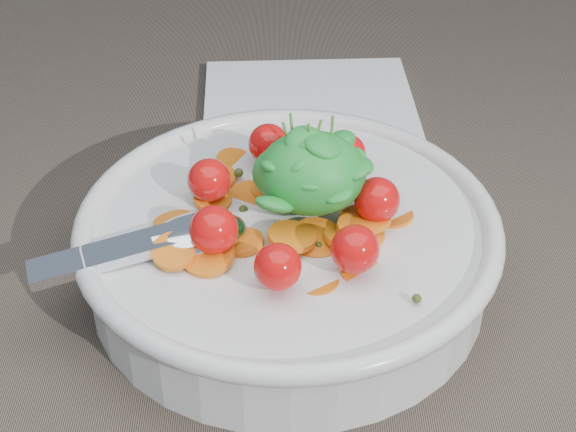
{
  "coord_description": "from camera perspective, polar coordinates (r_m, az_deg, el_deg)",
  "views": [
    {
      "loc": [
        0.01,
        -0.44,
        0.37
      ],
      "look_at": [
        0.01,
        -0.02,
        0.05
      ],
      "focal_mm": 55.0,
      "sensor_mm": 36.0,
      "label": 1
    }
  ],
  "objects": [
    {
      "name": "bowl",
      "position": [
        0.54,
        -0.0,
        -1.83
      ],
      "size": [
        0.28,
        0.26,
        0.11
      ],
      "color": "silver",
      "rests_on": "ground"
    },
    {
      "name": "napkin",
      "position": [
        0.73,
        1.39,
        7.14
      ],
      "size": [
        0.18,
        0.16,
        0.01
      ],
      "primitive_type": "cube",
      "rotation": [
        0.0,
        0.0,
        0.03
      ],
      "color": "white",
      "rests_on": "ground"
    },
    {
      "name": "ground",
      "position": [
        0.58,
        -1.24,
        -2.73
      ],
      "size": [
        6.0,
        6.0,
        0.0
      ],
      "primitive_type": "plane",
      "color": "brown",
      "rests_on": "ground"
    }
  ]
}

